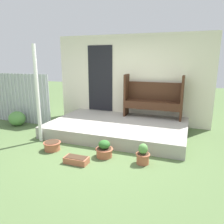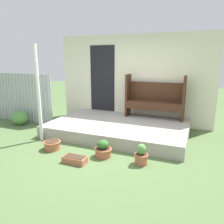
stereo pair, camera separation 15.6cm
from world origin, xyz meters
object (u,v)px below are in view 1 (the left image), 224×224
object	(u,v)px
bench	(153,97)
flower_pot_left	(52,145)
flower_pot_middle	(104,150)
flower_pot_right	(143,155)
support_post	(37,95)
planter_box_rect	(76,160)
shrub_by_fence	(17,119)

from	to	relation	value
bench	flower_pot_left	distance (m)	3.03
bench	flower_pot_middle	xyz separation A→B (m)	(-0.55, -2.29, -0.72)
bench	flower_pot_middle	bearing A→B (deg)	-103.38
flower_pot_right	support_post	bearing A→B (deg)	172.92
flower_pot_middle	planter_box_rect	distance (m)	0.59
flower_pot_right	shrub_by_fence	size ratio (longest dim) A/B	0.80
support_post	flower_pot_middle	world-z (taller)	support_post
flower_pot_left	flower_pot_middle	world-z (taller)	flower_pot_middle
planter_box_rect	flower_pot_middle	bearing A→B (deg)	48.27
flower_pot_middle	support_post	bearing A→B (deg)	170.64
support_post	shrub_by_fence	distance (m)	1.88
planter_box_rect	support_post	bearing A→B (deg)	151.97
support_post	shrub_by_fence	xyz separation A→B (m)	(-1.44, 0.79, -0.90)
support_post	planter_box_rect	size ratio (longest dim) A/B	4.94
support_post	planter_box_rect	bearing A→B (deg)	-28.03
flower_pot_middle	flower_pot_right	distance (m)	0.79
flower_pot_right	planter_box_rect	world-z (taller)	flower_pot_right
flower_pot_left	shrub_by_fence	distance (m)	2.33
support_post	planter_box_rect	world-z (taller)	support_post
flower_pot_left	flower_pot_middle	bearing A→B (deg)	3.88
support_post	flower_pot_right	size ratio (longest dim) A/B	5.62
flower_pot_left	flower_pot_right	distance (m)	1.96
support_post	bench	bearing A→B (deg)	41.07
bench	flower_pot_right	size ratio (longest dim) A/B	4.04
support_post	planter_box_rect	distance (m)	1.87
shrub_by_fence	flower_pot_left	bearing A→B (deg)	-29.82
bench	flower_pot_right	xyz separation A→B (m)	(0.24, -2.32, -0.70)
flower_pot_left	planter_box_rect	distance (m)	0.86
planter_box_rect	shrub_by_fence	bearing A→B (deg)	151.64
shrub_by_fence	planter_box_rect	bearing A→B (deg)	-28.36
flower_pot_middle	flower_pot_right	world-z (taller)	flower_pot_right
bench	shrub_by_fence	bearing A→B (deg)	-161.97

